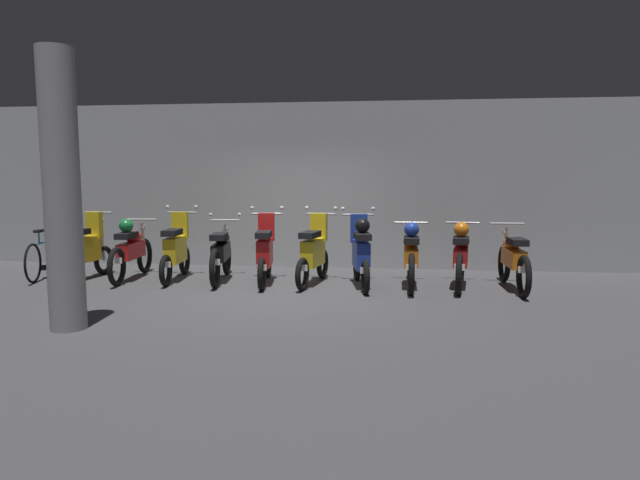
% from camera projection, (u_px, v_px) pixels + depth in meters
% --- Properties ---
extents(ground_plane, '(80.00, 80.00, 0.00)m').
position_uv_depth(ground_plane, '(282.00, 291.00, 8.63)').
color(ground_plane, '#424244').
extents(back_wall, '(16.00, 0.30, 3.25)m').
position_uv_depth(back_wall, '(305.00, 186.00, 10.99)').
color(back_wall, '#9EA0A3').
rests_on(back_wall, ground).
extents(motorbike_slot_0, '(0.56, 1.68, 1.18)m').
position_uv_depth(motorbike_slot_0, '(84.00, 250.00, 9.61)').
color(motorbike_slot_0, black).
rests_on(motorbike_slot_0, ground).
extents(motorbike_slot_1, '(0.56, 1.95, 1.08)m').
position_uv_depth(motorbike_slot_1, '(131.00, 249.00, 9.66)').
color(motorbike_slot_1, black).
rests_on(motorbike_slot_1, ground).
extents(motorbike_slot_2, '(0.59, 1.68, 1.29)m').
position_uv_depth(motorbike_slot_2, '(176.00, 250.00, 9.59)').
color(motorbike_slot_2, black).
rests_on(motorbike_slot_2, ground).
extents(motorbike_slot_3, '(0.58, 1.94, 1.15)m').
position_uv_depth(motorbike_slot_3, '(221.00, 252.00, 9.51)').
color(motorbike_slot_3, black).
rests_on(motorbike_slot_3, ground).
extents(motorbike_slot_4, '(0.59, 1.68, 1.29)m').
position_uv_depth(motorbike_slot_4, '(265.00, 252.00, 9.26)').
color(motorbike_slot_4, black).
rests_on(motorbike_slot_4, ground).
extents(motorbike_slot_5, '(0.58, 1.67, 1.29)m').
position_uv_depth(motorbike_slot_5, '(314.00, 253.00, 9.22)').
color(motorbike_slot_5, black).
rests_on(motorbike_slot_5, ground).
extents(motorbike_slot_6, '(0.58, 1.67, 1.29)m').
position_uv_depth(motorbike_slot_6, '(361.00, 252.00, 8.98)').
color(motorbike_slot_6, black).
rests_on(motorbike_slot_6, ground).
extents(motorbike_slot_7, '(0.56, 1.95, 1.08)m').
position_uv_depth(motorbike_slot_7, '(411.00, 255.00, 8.97)').
color(motorbike_slot_7, black).
rests_on(motorbike_slot_7, ground).
extents(motorbike_slot_8, '(0.57, 1.94, 1.08)m').
position_uv_depth(motorbike_slot_8, '(461.00, 255.00, 8.95)').
color(motorbike_slot_8, black).
rests_on(motorbike_slot_8, ground).
extents(motorbike_slot_9, '(0.56, 1.95, 1.03)m').
position_uv_depth(motorbike_slot_9, '(513.00, 259.00, 8.77)').
color(motorbike_slot_9, black).
rests_on(motorbike_slot_9, ground).
extents(bicycle, '(0.55, 1.69, 0.89)m').
position_uv_depth(bicycle, '(45.00, 258.00, 9.80)').
color(bicycle, black).
rests_on(bicycle, ground).
extents(support_pillar, '(0.41, 0.41, 3.25)m').
position_uv_depth(support_pillar, '(62.00, 192.00, 6.32)').
color(support_pillar, gray).
rests_on(support_pillar, ground).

